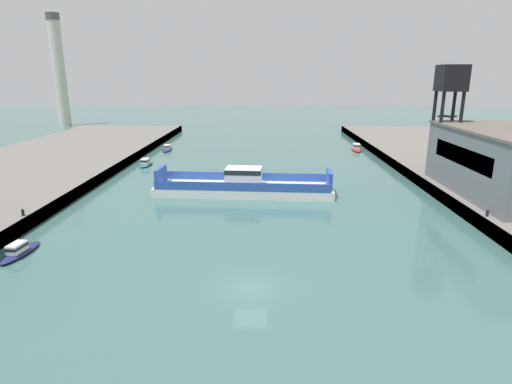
{
  "coord_description": "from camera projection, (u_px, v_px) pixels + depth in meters",
  "views": [
    {
      "loc": [
        0.97,
        -27.26,
        14.88
      ],
      "look_at": [
        0.0,
        18.87,
        2.0
      ],
      "focal_mm": 29.16,
      "sensor_mm": 36.0,
      "label": 1
    }
  ],
  "objects": [
    {
      "name": "moored_boat_near_right",
      "position": [
        356.0,
        148.0,
        86.55
      ],
      "size": [
        2.4,
        6.3,
        1.31
      ],
      "color": "red",
      "rests_on": "ground"
    },
    {
      "name": "smokestack_distant_a",
      "position": [
        59.0,
        68.0,
        125.2
      ],
      "size": [
        3.86,
        3.86,
        32.75
      ],
      "color": "beige",
      "rests_on": "ground"
    },
    {
      "name": "chain_ferry",
      "position": [
        244.0,
        186.0,
        54.24
      ],
      "size": [
        23.32,
        7.1,
        3.47
      ],
      "color": "silver",
      "rests_on": "ground"
    },
    {
      "name": "bollard_left_aft",
      "position": [
        23.0,
        212.0,
        41.45
      ],
      "size": [
        0.32,
        0.32,
        0.71
      ],
      "color": "black",
      "rests_on": "quay_left"
    },
    {
      "name": "crane_tower",
      "position": [
        450.0,
        90.0,
        54.38
      ],
      "size": [
        3.3,
        3.3,
        14.91
      ],
      "color": "black",
      "rests_on": "quay_right"
    },
    {
      "name": "moored_boat_mid_right",
      "position": [
        167.0,
        148.0,
        86.46
      ],
      "size": [
        2.36,
        5.72,
        1.09
      ],
      "color": "navy",
      "rests_on": "ground"
    },
    {
      "name": "bollard_right_aft",
      "position": [
        487.0,
        213.0,
        41.28
      ],
      "size": [
        0.32,
        0.32,
        0.71
      ],
      "color": "black",
      "rests_on": "quay_right"
    },
    {
      "name": "moored_boat_near_left",
      "position": [
        146.0,
        163.0,
        71.59
      ],
      "size": [
        1.79,
        5.18,
        1.27
      ],
      "color": "#237075",
      "rests_on": "ground"
    },
    {
      "name": "ground_plane",
      "position": [
        251.0,
        288.0,
        30.27
      ],
      "size": [
        400.0,
        400.0,
        0.0
      ],
      "primitive_type": "plane",
      "color": "#3D6660"
    },
    {
      "name": "moored_boat_mid_left",
      "position": [
        19.0,
        251.0,
        35.67
      ],
      "size": [
        1.81,
        5.04,
        1.19
      ],
      "color": "navy",
      "rests_on": "ground"
    }
  ]
}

